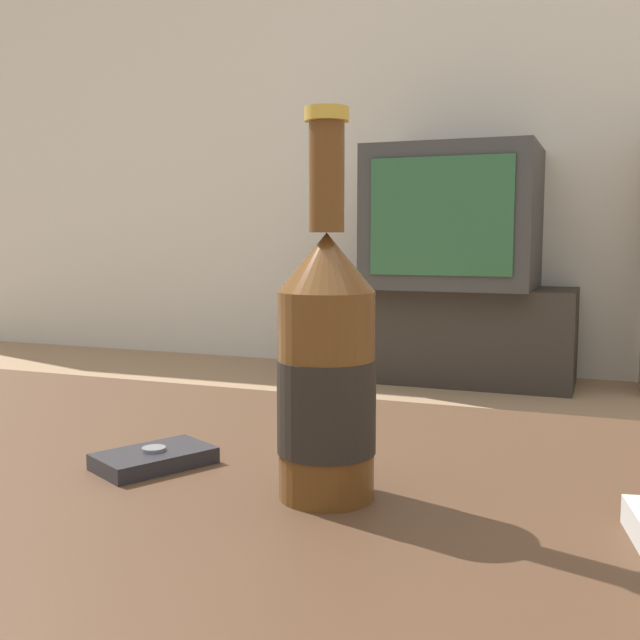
{
  "coord_description": "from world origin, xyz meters",
  "views": [
    {
      "loc": [
        0.33,
        -0.46,
        0.63
      ],
      "look_at": [
        0.01,
        0.35,
        0.53
      ],
      "focal_mm": 42.0,
      "sensor_mm": 36.0,
      "label": 1
    }
  ],
  "objects_px": {
    "tv_stand": "(453,334)",
    "television": "(455,218)",
    "beer_bottle": "(327,369)",
    "cell_phone": "(154,458)"
  },
  "relations": [
    {
      "from": "tv_stand",
      "to": "television",
      "type": "bearing_deg",
      "value": -90.0
    },
    {
      "from": "beer_bottle",
      "to": "cell_phone",
      "type": "relative_size",
      "value": 2.58
    },
    {
      "from": "television",
      "to": "cell_phone",
      "type": "height_order",
      "value": "television"
    },
    {
      "from": "television",
      "to": "beer_bottle",
      "type": "bearing_deg",
      "value": -81.06
    },
    {
      "from": "beer_bottle",
      "to": "television",
      "type": "bearing_deg",
      "value": 98.94
    },
    {
      "from": "tv_stand",
      "to": "cell_phone",
      "type": "relative_size",
      "value": 9.01
    },
    {
      "from": "beer_bottle",
      "to": "cell_phone",
      "type": "distance_m",
      "value": 0.19
    },
    {
      "from": "television",
      "to": "beer_bottle",
      "type": "xyz_separation_m",
      "value": [
        0.42,
        -2.69,
        -0.18
      ]
    },
    {
      "from": "tv_stand",
      "to": "cell_phone",
      "type": "xyz_separation_m",
      "value": [
        0.26,
        -2.68,
        0.23
      ]
    },
    {
      "from": "beer_bottle",
      "to": "cell_phone",
      "type": "bearing_deg",
      "value": 174.09
    }
  ]
}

